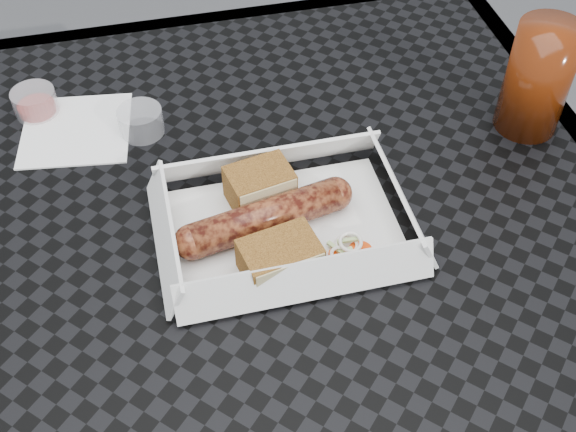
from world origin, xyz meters
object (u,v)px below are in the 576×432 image
at_px(food_tray, 286,228).
at_px(patio_table, 257,275).
at_px(drink_glass, 538,79).
at_px(bratwurst, 265,217).

bearing_deg(food_tray, patio_table, 165.98).
bearing_deg(drink_glass, bratwurst, -164.19).
xyz_separation_m(bratwurst, drink_glass, (0.32, 0.09, 0.04)).
distance_m(patio_table, drink_glass, 0.37).
bearing_deg(patio_table, drink_glass, 14.29).
distance_m(food_tray, bratwurst, 0.03).
height_order(food_tray, bratwurst, bratwurst).
relative_size(food_tray, bratwurst, 1.20).
relative_size(patio_table, drink_glass, 6.23).
height_order(patio_table, food_tray, food_tray).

